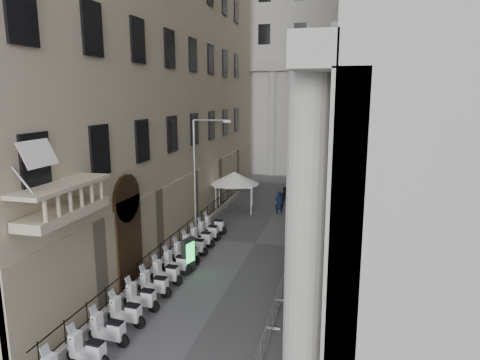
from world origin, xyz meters
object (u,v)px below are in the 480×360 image
Objects in this scene: info_kiosk at (188,256)px; pedestrian_a at (279,203)px; pedestrian_b at (284,196)px; security_tent at (237,179)px; street_lamp at (199,168)px.

pedestrian_a is (2.97, 12.42, -0.02)m from info_kiosk.
pedestrian_a is at bearing 92.75° from pedestrian_b.
pedestrian_a is at bearing 93.52° from info_kiosk.
pedestrian_a is 3.11m from pedestrian_b.
security_tent reaches higher than pedestrian_b.
street_lamp is 4.07× the size of info_kiosk.
security_tent reaches higher than info_kiosk.
pedestrian_b is at bearing 96.17° from info_kiosk.
pedestrian_b is at bearing 63.38° from street_lamp.
info_kiosk is 1.01× the size of pedestrian_a.
security_tent is 0.51× the size of street_lamp.
pedestrian_b is (-0.01, 3.11, -0.15)m from pedestrian_a.
pedestrian_b is (2.96, 15.52, -0.17)m from info_kiosk.
security_tent is 6.96m from street_lamp.
security_tent is 12.70m from info_kiosk.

